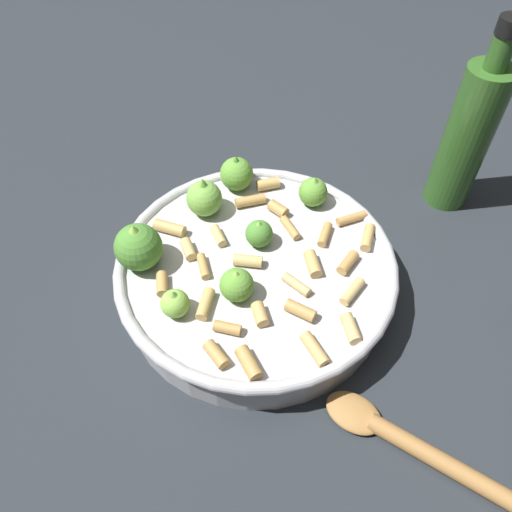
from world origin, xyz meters
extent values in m
plane|color=#23282D|center=(0.00, 0.00, 0.00)|extent=(2.40, 2.40, 0.00)
cylinder|color=#B7B7BC|center=(0.00, 0.00, 0.02)|extent=(0.27, 0.27, 0.05)
torus|color=#B7B7BC|center=(0.00, 0.00, 0.05)|extent=(0.29, 0.29, 0.01)
sphere|color=#609E38|center=(-0.02, -0.12, 0.06)|extent=(0.04, 0.04, 0.04)
cone|color=#4C8933|center=(-0.02, -0.12, 0.08)|extent=(0.01, 0.01, 0.01)
sphere|color=#4C8933|center=(0.11, -0.04, 0.07)|extent=(0.05, 0.05, 0.05)
cone|color=#8CC64C|center=(0.11, -0.04, 0.09)|extent=(0.02, 0.02, 0.02)
sphere|color=#8CC64C|center=(0.09, 0.03, 0.06)|extent=(0.03, 0.03, 0.03)
cone|color=#75B247|center=(0.09, 0.03, 0.07)|extent=(0.01, 0.01, 0.01)
sphere|color=#609E38|center=(0.03, 0.03, 0.06)|extent=(0.03, 0.03, 0.03)
cone|color=#8CC64C|center=(0.03, 0.03, 0.08)|extent=(0.02, 0.02, 0.01)
sphere|color=#75B247|center=(0.03, -0.09, 0.06)|extent=(0.04, 0.04, 0.04)
cone|color=#75B247|center=(0.03, -0.09, 0.08)|extent=(0.02, 0.02, 0.02)
sphere|color=#609E38|center=(-0.09, -0.06, 0.06)|extent=(0.03, 0.03, 0.03)
cone|color=#75B247|center=(-0.09, -0.06, 0.08)|extent=(0.02, 0.02, 0.01)
sphere|color=#4C8933|center=(-0.01, -0.02, 0.06)|extent=(0.03, 0.03, 0.03)
cone|color=#75B247|center=(-0.01, -0.02, 0.07)|extent=(0.01, 0.01, 0.01)
cylinder|color=tan|center=(-0.05, 0.10, 0.05)|extent=(0.02, 0.03, 0.01)
cylinder|color=tan|center=(0.07, 0.09, 0.05)|extent=(0.02, 0.03, 0.01)
cylinder|color=tan|center=(-0.12, -0.02, 0.05)|extent=(0.03, 0.01, 0.01)
cylinder|color=tan|center=(-0.08, -0.01, 0.05)|extent=(0.03, 0.03, 0.01)
cylinder|color=tan|center=(0.04, 0.11, 0.05)|extent=(0.02, 0.03, 0.01)
cylinder|color=tan|center=(0.05, -0.01, 0.05)|extent=(0.01, 0.03, 0.01)
cylinder|color=tan|center=(-0.05, 0.03, 0.05)|extent=(0.02, 0.03, 0.01)
cylinder|color=tan|center=(0.03, -0.04, 0.05)|extent=(0.01, 0.03, 0.01)
cylinder|color=tan|center=(-0.07, 0.07, 0.05)|extent=(0.03, 0.03, 0.01)
cylinder|color=tan|center=(0.06, 0.04, 0.05)|extent=(0.03, 0.03, 0.01)
cylinder|color=tan|center=(0.06, -0.03, 0.05)|extent=(0.01, 0.02, 0.01)
cylinder|color=tan|center=(-0.03, 0.04, 0.05)|extent=(0.02, 0.03, 0.01)
cylinder|color=tan|center=(-0.02, -0.08, 0.05)|extent=(0.03, 0.01, 0.01)
cylinder|color=tan|center=(0.01, 0.00, 0.05)|extent=(0.03, 0.02, 0.01)
cylinder|color=tan|center=(-0.12, 0.01, 0.05)|extent=(0.03, 0.03, 0.01)
cylinder|color=tan|center=(-0.02, 0.07, 0.05)|extent=(0.03, 0.03, 0.01)
cylinder|color=tan|center=(-0.05, -0.06, 0.05)|extent=(0.02, 0.03, 0.01)
cylinder|color=tan|center=(0.07, -0.07, 0.05)|extent=(0.03, 0.03, 0.01)
cylinder|color=tan|center=(-0.09, 0.03, 0.05)|extent=(0.03, 0.03, 0.01)
cylinder|color=tan|center=(-0.05, -0.10, 0.05)|extent=(0.03, 0.01, 0.01)
cylinder|color=tan|center=(0.05, 0.07, 0.05)|extent=(0.03, 0.02, 0.01)
cylinder|color=tan|center=(0.10, 0.00, 0.05)|extent=(0.02, 0.03, 0.01)
cylinder|color=tan|center=(-0.01, 0.11, 0.05)|extent=(0.02, 0.03, 0.01)
cylinder|color=tan|center=(0.02, 0.06, 0.05)|extent=(0.01, 0.02, 0.01)
cylinder|color=tan|center=(-0.05, -0.03, 0.05)|extent=(0.01, 0.03, 0.01)
cylinder|color=#336023|center=(-0.27, -0.06, 0.09)|extent=(0.05, 0.05, 0.18)
cylinder|color=#336023|center=(-0.27, -0.06, 0.19)|extent=(0.02, 0.02, 0.04)
cylinder|color=black|center=(-0.27, -0.06, 0.22)|extent=(0.03, 0.03, 0.02)
cylinder|color=#9E703D|center=(-0.10, 0.24, 0.01)|extent=(0.12, 0.15, 0.02)
ellipsoid|color=#9E703D|center=(-0.04, 0.16, 0.01)|extent=(0.06, 0.06, 0.01)
camera|label=1|loc=(0.10, 0.30, 0.43)|focal=34.65mm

